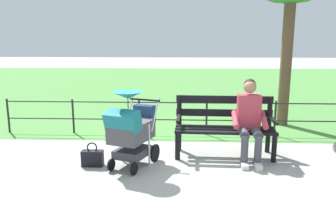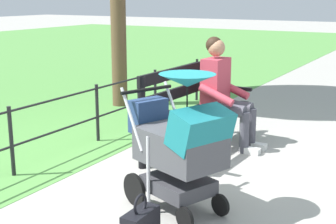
% 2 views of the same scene
% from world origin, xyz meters
% --- Properties ---
extents(ground_plane, '(60.00, 60.00, 0.00)m').
position_xyz_m(ground_plane, '(0.00, 0.00, 0.00)').
color(ground_plane, '#9E9B93').
extents(grass_lawn, '(40.00, 16.00, 0.01)m').
position_xyz_m(grass_lawn, '(0.00, -8.80, 0.00)').
color(grass_lawn, '#518E42').
rests_on(grass_lawn, ground).
extents(park_bench, '(1.62, 0.65, 0.96)m').
position_xyz_m(park_bench, '(-0.89, -0.12, 0.53)').
color(park_bench, black).
rests_on(park_bench, ground).
extents(person_on_bench, '(0.54, 0.74, 1.28)m').
position_xyz_m(person_on_bench, '(-1.24, 0.11, 0.68)').
color(person_on_bench, '#42424C').
rests_on(person_on_bench, ground).
extents(stroller, '(0.77, 1.00, 1.15)m').
position_xyz_m(stroller, '(0.56, 0.51, 0.59)').
color(stroller, black).
rests_on(stroller, ground).
extents(handbag, '(0.32, 0.14, 0.37)m').
position_xyz_m(handbag, '(1.15, 0.52, 0.13)').
color(handbag, black).
rests_on(handbag, ground).
extents(park_fence, '(6.76, 0.04, 0.70)m').
position_xyz_m(park_fence, '(0.00, -1.29, 0.42)').
color(park_fence, black).
rests_on(park_fence, ground).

